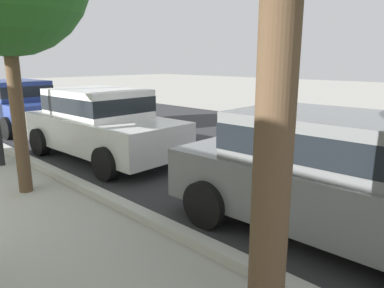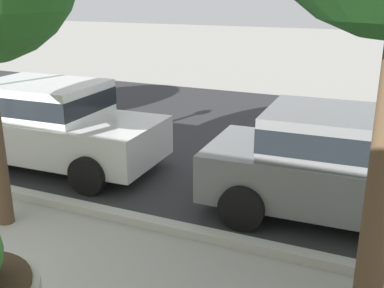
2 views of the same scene
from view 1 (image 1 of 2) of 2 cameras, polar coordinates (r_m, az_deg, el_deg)
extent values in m
cube|color=#2D2D30|center=(9.90, 4.72, 0.49)|extent=(60.00, 9.00, 0.01)
cube|color=#B2AFA8|center=(7.12, -19.95, -4.92)|extent=(60.00, 0.20, 0.12)
cylinder|color=brown|center=(6.48, -26.10, 4.16)|extent=(0.22, 0.22, 2.62)
cylinder|color=brown|center=(2.53, 12.88, -1.18)|extent=(0.28, 0.28, 3.13)
cube|color=navy|center=(12.79, -26.05, 4.84)|extent=(4.16, 1.85, 0.70)
cube|color=navy|center=(12.87, -26.60, 7.75)|extent=(2.19, 1.64, 0.60)
cube|color=black|center=(12.87, -26.60, 7.75)|extent=(2.20, 1.66, 0.33)
cylinder|color=black|center=(11.98, -19.76, 3.52)|extent=(0.65, 0.24, 0.64)
cylinder|color=black|center=(11.30, -27.36, 2.27)|extent=(0.65, 0.24, 0.64)
cylinder|color=black|center=(14.37, -24.79, 4.58)|extent=(0.65, 0.24, 0.64)
cube|color=silver|center=(8.25, -14.08, 1.86)|extent=(4.16, 1.85, 0.70)
cube|color=silver|center=(8.28, -14.91, 6.41)|extent=(2.19, 1.64, 0.60)
cube|color=black|center=(8.28, -14.91, 6.41)|extent=(2.20, 1.66, 0.33)
cylinder|color=black|center=(7.81, -3.29, -0.57)|extent=(0.65, 0.24, 0.64)
cylinder|color=black|center=(6.78, -13.66, -3.08)|extent=(0.65, 0.24, 0.64)
cylinder|color=black|center=(9.86, -14.18, 1.95)|extent=(0.65, 0.24, 0.64)
cylinder|color=black|center=(9.06, -23.15, 0.31)|extent=(0.65, 0.24, 0.64)
cube|color=slate|center=(4.76, 21.61, -6.97)|extent=(4.16, 1.85, 0.70)
cube|color=slate|center=(4.64, 20.57, 0.96)|extent=(2.19, 1.64, 0.60)
cube|color=black|center=(4.64, 20.57, 0.96)|extent=(2.20, 1.66, 0.33)
cylinder|color=black|center=(6.12, 12.64, -4.79)|extent=(0.65, 0.24, 0.64)
cylinder|color=black|center=(4.80, 2.23, -9.57)|extent=(0.65, 0.24, 0.64)
camera|label=2|loc=(2.69, -109.28, 16.27)|focal=43.29mm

